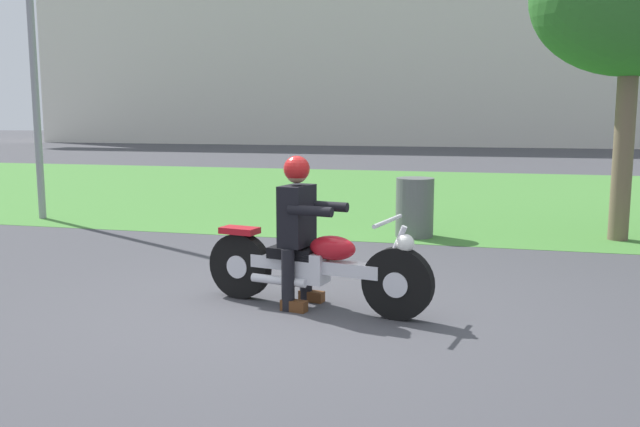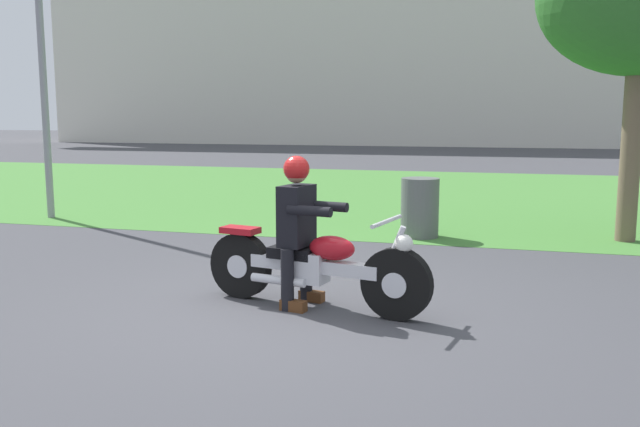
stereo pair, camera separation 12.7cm
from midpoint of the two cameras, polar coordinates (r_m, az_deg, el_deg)
The scene contains 6 objects.
ground at distance 6.21m, azimuth -3.58°, elevation -8.11°, with size 120.00×120.00×0.00m, color #424247.
grass_verge at distance 15.29m, azimuth 7.31°, elevation 1.72°, with size 60.00×12.00×0.01m, color #478438.
stadium_facade at distance 42.25m, azimuth 19.67°, elevation 16.41°, with size 62.95×8.00×16.00m, color silver.
motorcycle_lead at distance 6.15m, azimuth -1.01°, elevation -4.53°, with size 2.22×0.75×0.88m.
rider_lead at distance 6.15m, azimuth -2.42°, elevation -0.50°, with size 0.61×0.53×1.40m.
trash_can at distance 9.83m, azimuth 7.68°, elevation 0.52°, with size 0.55×0.55×0.86m, color #595E5B.
Camera 1 is at (1.78, -5.68, 1.76)m, focal length 37.68 mm.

